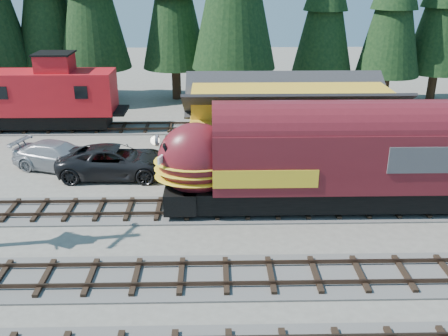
{
  "coord_description": "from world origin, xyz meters",
  "views": [
    {
      "loc": [
        -4.65,
        -18.88,
        11.59
      ],
      "look_at": [
        -4.15,
        4.0,
        2.35
      ],
      "focal_mm": 40.0,
      "sensor_mm": 36.0,
      "label": 1
    }
  ],
  "objects_px": {
    "depot": "(289,119)",
    "pickup_truck_a": "(115,161)",
    "locomotive": "(309,164)",
    "caboose": "(46,96)",
    "pickup_truck_b": "(59,156)"
  },
  "relations": [
    {
      "from": "caboose",
      "to": "pickup_truck_a",
      "type": "xyz_separation_m",
      "value": [
        6.73,
        -9.28,
        -1.73
      ]
    },
    {
      "from": "locomotive",
      "to": "caboose",
      "type": "relative_size",
      "value": 1.54
    },
    {
      "from": "depot",
      "to": "pickup_truck_a",
      "type": "relative_size",
      "value": 1.91
    },
    {
      "from": "locomotive",
      "to": "caboose",
      "type": "height_order",
      "value": "caboose"
    },
    {
      "from": "pickup_truck_a",
      "to": "pickup_truck_b",
      "type": "distance_m",
      "value": 3.82
    },
    {
      "from": "depot",
      "to": "caboose",
      "type": "xyz_separation_m",
      "value": [
        -17.19,
        7.5,
        -0.3
      ]
    },
    {
      "from": "depot",
      "to": "locomotive",
      "type": "height_order",
      "value": "depot"
    },
    {
      "from": "pickup_truck_a",
      "to": "locomotive",
      "type": "bearing_deg",
      "value": -113.28
    },
    {
      "from": "depot",
      "to": "caboose",
      "type": "height_order",
      "value": "caboose"
    },
    {
      "from": "locomotive",
      "to": "pickup_truck_a",
      "type": "height_order",
      "value": "locomotive"
    },
    {
      "from": "locomotive",
      "to": "pickup_truck_a",
      "type": "distance_m",
      "value": 11.67
    },
    {
      "from": "locomotive",
      "to": "pickup_truck_b",
      "type": "xyz_separation_m",
      "value": [
        -14.2,
        5.87,
        -1.69
      ]
    },
    {
      "from": "caboose",
      "to": "depot",
      "type": "bearing_deg",
      "value": -23.57
    },
    {
      "from": "caboose",
      "to": "pickup_truck_b",
      "type": "xyz_separation_m",
      "value": [
        3.08,
        -8.13,
        -1.82
      ]
    },
    {
      "from": "pickup_truck_a",
      "to": "depot",
      "type": "bearing_deg",
      "value": -79.54
    }
  ]
}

